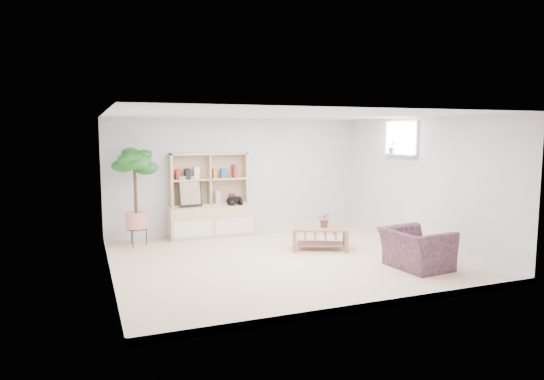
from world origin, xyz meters
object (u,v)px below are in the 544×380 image
object	(u,v)px
floor_tree	(136,197)
coffee_table	(320,239)
storage_unit	(210,195)
armchair	(416,246)

from	to	relation	value
floor_tree	coffee_table	bearing A→B (deg)	-26.25
storage_unit	floor_tree	bearing A→B (deg)	-168.73
storage_unit	floor_tree	xyz separation A→B (m)	(-1.50, -0.30, 0.07)
coffee_table	storage_unit	bearing A→B (deg)	155.78
coffee_table	armchair	distance (m)	1.85
storage_unit	floor_tree	distance (m)	1.53
coffee_table	armchair	size ratio (longest dim) A/B	1.03
storage_unit	coffee_table	bearing A→B (deg)	-49.10
storage_unit	armchair	size ratio (longest dim) A/B	1.78
floor_tree	armchair	bearing A→B (deg)	-38.84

